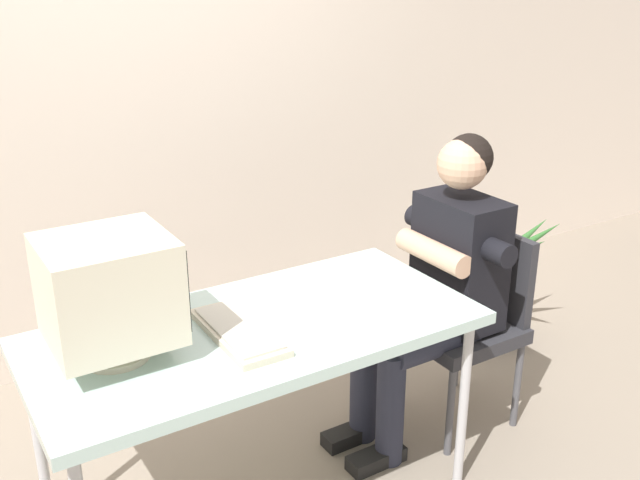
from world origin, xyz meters
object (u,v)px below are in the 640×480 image
Objects in this scene: office_chair at (470,315)px; crt_monitor at (110,291)px; potted_plant at (498,281)px; person_seated at (438,281)px; keyboard at (239,331)px; desk at (257,338)px.

crt_monitor is at bearing -179.80° from office_chair.
potted_plant is (0.60, 0.42, -0.15)m from office_chair.
person_seated is 0.96m from potted_plant.
keyboard is 0.92m from person_seated.
crt_monitor is 0.43m from keyboard.
desk is at bearing 23.00° from keyboard.
desk is 0.83m from person_seated.
crt_monitor is at bearing 168.42° from keyboard.
office_chair is (1.46, 0.01, -0.47)m from crt_monitor.
office_chair is at bearing 0.00° from person_seated.
office_chair is 0.75m from potted_plant.
crt_monitor is 0.52× the size of potted_plant.
keyboard is 0.34× the size of person_seated.
office_chair is 1.13× the size of potted_plant.
keyboard is at bearing -157.00° from desk.
desk is 0.11m from keyboard.
person_seated is at bearing 3.24° from desk.
desk is 1.72m from potted_plant.
person_seated reaches higher than desk.
person_seated reaches higher than crt_monitor.
keyboard reaches higher than desk.
office_chair is (1.09, 0.08, -0.27)m from keyboard.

